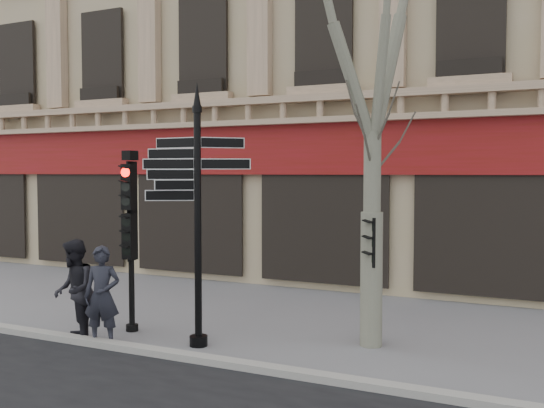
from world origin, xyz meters
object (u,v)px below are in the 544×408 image
(pedestrian_b, at_px, (74,290))
(traffic_signal_secondary, at_px, (374,256))
(traffic_signal_main, at_px, (131,218))
(pedestrian_a, at_px, (102,296))
(fingerpost, at_px, (197,170))

(pedestrian_b, bearing_deg, traffic_signal_secondary, 71.38)
(traffic_signal_main, distance_m, pedestrian_a, 1.63)
(pedestrian_a, xyz_separation_m, pedestrian_b, (-0.64, 0.00, 0.04))
(pedestrian_a, bearing_deg, fingerpost, 3.91)
(traffic_signal_main, height_order, pedestrian_b, traffic_signal_main)
(fingerpost, xyz_separation_m, traffic_signal_secondary, (2.73, 1.30, -1.48))
(traffic_signal_secondary, xyz_separation_m, pedestrian_b, (-4.91, -1.98, -0.65))
(pedestrian_a, bearing_deg, pedestrian_b, 160.13)
(pedestrian_a, relative_size, pedestrian_b, 0.95)
(traffic_signal_main, height_order, pedestrian_a, traffic_signal_main)
(fingerpost, xyz_separation_m, pedestrian_a, (-1.53, -0.68, -2.18))
(fingerpost, bearing_deg, traffic_signal_main, 148.17)
(traffic_signal_main, distance_m, pedestrian_b, 1.67)
(fingerpost, relative_size, traffic_signal_main, 1.33)
(traffic_signal_secondary, bearing_deg, pedestrian_a, -142.45)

